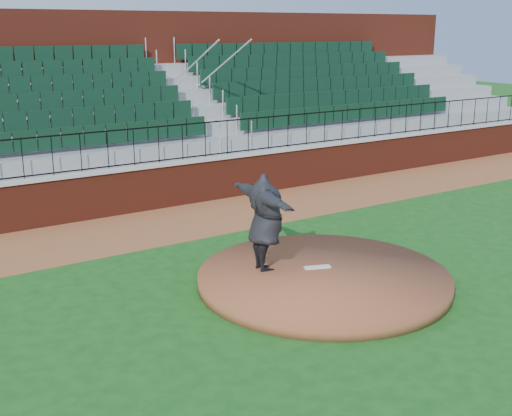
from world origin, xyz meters
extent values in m
plane|color=#154B16|center=(0.00, 0.00, 0.00)|extent=(90.00, 90.00, 0.00)
cube|color=brown|center=(0.00, 5.40, 0.01)|extent=(34.00, 3.20, 0.01)
cube|color=maroon|center=(0.00, 7.00, 0.60)|extent=(34.00, 0.35, 1.20)
cube|color=#B7B7B7|center=(0.00, 7.00, 1.25)|extent=(34.00, 0.45, 0.10)
cube|color=maroon|center=(0.00, 12.52, 2.75)|extent=(34.00, 0.50, 5.50)
cylinder|color=brown|center=(0.56, -0.09, 0.12)|extent=(5.00, 5.00, 0.25)
cube|color=silver|center=(0.62, 0.19, 0.27)|extent=(0.55, 0.32, 0.04)
imported|color=black|center=(-0.30, 0.72, 1.23)|extent=(0.95, 2.48, 1.97)
camera|label=1|loc=(-7.23, -9.56, 4.95)|focal=46.08mm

